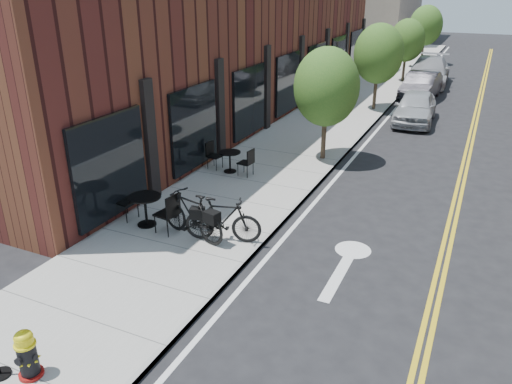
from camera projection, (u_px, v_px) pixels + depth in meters
The scene contains 15 objects.
ground at pixel (210, 304), 9.84m from camera, with size 120.00×120.00×0.00m, color black.
sidewalk_near at pixel (295, 146), 18.93m from camera, with size 4.00×70.00×0.12m, color #9E9B93.
building_near at pixel (236, 37), 22.66m from camera, with size 5.00×28.00×7.00m, color #461916.
tree_near_a at pixel (326, 87), 16.56m from camera, with size 2.20×2.20×3.81m.
tree_near_b at pixel (379, 54), 23.19m from camera, with size 2.30×2.30×3.98m.
tree_near_c at pixel (407, 40), 29.93m from camera, with size 2.10×2.10×3.67m.
tree_near_d at pixel (426, 25), 36.50m from camera, with size 2.40×2.40×4.11m.
fire_hydrant at pixel (27, 354), 7.75m from camera, with size 0.42×0.42×0.88m.
bicycle_left at pixel (192, 215), 11.91m from camera, with size 0.56×1.98×1.19m, color black.
bicycle_right at pixel (223, 220), 11.76m from camera, with size 0.52×1.85×1.11m, color black.
bistro_set_b at pixel (145, 206), 12.55m from camera, with size 1.96×0.94×1.04m.
bistro_set_c at pixel (230, 159), 16.11m from camera, with size 1.66×0.79×0.88m.
parked_car_a at pixel (415, 107), 22.04m from camera, with size 1.65×4.09×1.39m, color #A9ADB2.
parked_car_b at pixel (421, 86), 26.30m from camera, with size 1.51×4.33×1.43m, color black.
parked_car_c at pixel (429, 71), 30.02m from camera, with size 2.28×5.61×1.63m, color #9E9EA2.
Camera 1 is at (4.26, -7.04, 5.90)m, focal length 35.00 mm.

